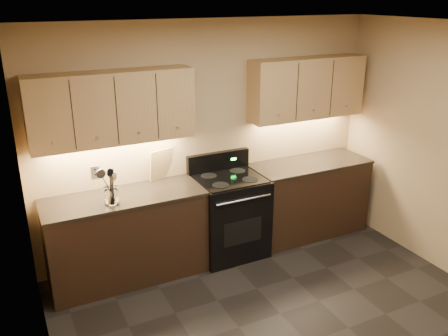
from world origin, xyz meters
The scene contains 15 objects.
ceiling centered at (0.00, 0.00, 2.60)m, with size 4.00×4.00×0.00m, color silver.
wall_back centered at (0.00, 2.00, 1.30)m, with size 4.00×0.04×2.60m, color tan.
wall_left centered at (-2.00, 0.00, 1.30)m, with size 0.04×4.00×2.60m, color tan.
counter_left centered at (-1.10, 1.70, 0.47)m, with size 1.62×0.62×0.93m.
counter_right centered at (1.18, 1.70, 0.47)m, with size 1.46×0.62×0.93m.
stove centered at (0.08, 1.68, 0.48)m, with size 0.76×0.68×1.14m.
upper_cab_left centered at (-1.10, 1.85, 1.80)m, with size 1.60×0.30×0.70m, color tan.
upper_cab_right centered at (1.18, 1.85, 1.80)m, with size 1.44×0.30×0.70m, color tan.
outlet_plate centered at (-1.30, 1.99, 1.12)m, with size 0.09×0.01×0.12m, color #B2B5BA.
utensil_crock centered at (-1.24, 1.56, 1.01)m, with size 0.16×0.16×0.17m.
cutting_board centered at (-0.60, 1.97, 1.10)m, with size 0.27×0.02×0.34m, color tan.
wooden_spoon centered at (-1.27, 1.56, 1.09)m, with size 0.06×0.06×0.29m, color tan, non-canonical shape.
black_spoon centered at (-1.24, 1.59, 1.12)m, with size 0.06×0.06×0.34m, color black, non-canonical shape.
black_turner centered at (-1.24, 1.54, 1.12)m, with size 0.08×0.08×0.35m, color black, non-canonical shape.
steel_skimmer centered at (-1.21, 1.56, 1.12)m, with size 0.09×0.09×0.35m, color silver, non-canonical shape.
Camera 1 is at (-2.12, -2.65, 2.84)m, focal length 38.00 mm.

